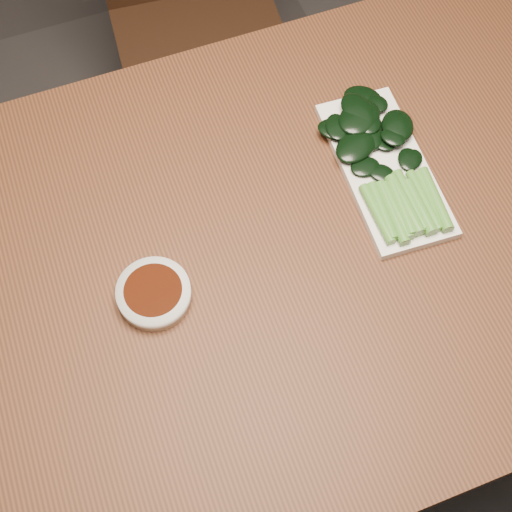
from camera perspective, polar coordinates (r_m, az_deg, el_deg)
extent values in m
plane|color=#302E2E|center=(1.73, 0.89, -10.85)|extent=(6.00, 6.00, 0.00)
cube|color=#492715|center=(1.05, 1.45, 0.22)|extent=(1.40, 0.80, 0.04)
cylinder|color=#492715|center=(1.73, 17.22, 10.65)|extent=(0.05, 0.05, 0.71)
cube|color=black|center=(1.69, -4.21, 16.20)|extent=(0.41, 0.41, 0.04)
cylinder|color=black|center=(1.76, -7.57, 6.41)|extent=(0.04, 0.04, 0.41)
cylinder|color=black|center=(1.79, 2.46, 8.70)|extent=(0.04, 0.04, 0.41)
cylinder|color=black|center=(1.96, -9.53, 13.90)|extent=(0.04, 0.04, 0.41)
cylinder|color=black|center=(1.99, -0.24, 15.92)|extent=(0.04, 0.04, 0.41)
cylinder|color=silver|center=(0.99, -8.15, -3.02)|extent=(0.10, 0.10, 0.03)
cylinder|color=#3B1305|center=(0.98, -8.24, -2.73)|extent=(0.08, 0.08, 0.00)
cube|color=silver|center=(1.11, 10.25, 6.88)|extent=(0.14, 0.29, 0.01)
cylinder|color=#4A8A2F|center=(1.05, 9.66, 3.35)|extent=(0.02, 0.10, 0.02)
cylinder|color=#4A8A2F|center=(1.05, 10.06, 3.54)|extent=(0.03, 0.10, 0.02)
cylinder|color=#4A8A2F|center=(1.05, 10.83, 3.43)|extent=(0.03, 0.11, 0.02)
cylinder|color=#4A8A2F|center=(1.05, 11.11, 3.57)|extent=(0.02, 0.10, 0.02)
cylinder|color=#4A8A2F|center=(1.05, 11.57, 3.71)|extent=(0.03, 0.09, 0.02)
cylinder|color=#4A8A2F|center=(1.06, 11.81, 4.02)|extent=(0.02, 0.10, 0.02)
cylinder|color=#4A8A2F|center=(1.07, 12.25, 4.35)|extent=(0.02, 0.10, 0.02)
cylinder|color=#4A8A2F|center=(1.06, 12.91, 3.83)|extent=(0.02, 0.09, 0.02)
cylinder|color=#4A8A2F|center=(1.07, 13.30, 4.33)|extent=(0.02, 0.10, 0.01)
cylinder|color=#4A8A2F|center=(1.08, 13.79, 4.48)|extent=(0.02, 0.10, 0.02)
cylinder|color=#4A8A2F|center=(1.08, 14.12, 4.42)|extent=(0.03, 0.11, 0.02)
ellipsoid|color=black|center=(1.12, 6.49, 10.25)|extent=(0.05, 0.06, 0.01)
ellipsoid|color=black|center=(1.12, 8.97, 9.43)|extent=(0.05, 0.05, 0.01)
ellipsoid|color=black|center=(1.16, 8.55, 12.40)|extent=(0.08, 0.08, 0.01)
ellipsoid|color=black|center=(1.13, 8.28, 10.92)|extent=(0.09, 0.09, 0.01)
ellipsoid|color=black|center=(1.13, 11.26, 10.19)|extent=(0.07, 0.08, 0.02)
ellipsoid|color=black|center=(1.16, 9.67, 11.95)|extent=(0.04, 0.05, 0.01)
ellipsoid|color=black|center=(1.12, 6.96, 9.96)|extent=(0.09, 0.08, 0.01)
ellipsoid|color=black|center=(1.12, 10.31, 9.07)|extent=(0.04, 0.04, 0.01)
ellipsoid|color=black|center=(1.11, 8.04, 8.77)|extent=(0.09, 0.08, 0.01)
ellipsoid|color=black|center=(1.13, 9.11, 10.17)|extent=(0.06, 0.06, 0.01)
ellipsoid|color=black|center=(1.13, 8.78, 10.64)|extent=(0.05, 0.06, 0.01)
ellipsoid|color=black|center=(1.14, 8.20, 11.50)|extent=(0.06, 0.08, 0.01)
ellipsoid|color=black|center=(1.11, 10.92, 9.32)|extent=(0.05, 0.05, 0.01)
ellipsoid|color=black|center=(1.11, 12.33, 7.56)|extent=(0.05, 0.05, 0.01)
ellipsoid|color=black|center=(1.11, 12.11, 7.58)|extent=(0.05, 0.05, 0.01)
ellipsoid|color=black|center=(1.09, 10.02, 6.57)|extent=(0.05, 0.05, 0.01)
ellipsoid|color=black|center=(1.09, 8.72, 7.08)|extent=(0.05, 0.04, 0.01)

